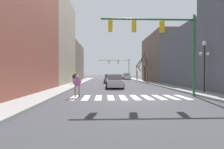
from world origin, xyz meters
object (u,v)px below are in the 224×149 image
Objects in this scene: car_parked_left_near at (110,79)px; pedestrian_waiting_at_curb at (76,77)px; street_lamp_right_corner at (204,56)px; street_tree_left_near at (137,73)px; traffic_signal_far at (119,64)px; pedestrian_near_right_corner at (74,78)px; street_tree_right_mid at (148,72)px; car_parked_left_mid at (126,77)px; car_parked_left_far at (114,81)px; street_tree_left_far at (144,68)px; pedestrian_on_left_sidewalk at (77,84)px; traffic_signal_near at (160,35)px.

pedestrian_waiting_at_curb is (-5.42, -4.03, 0.49)m from car_parked_left_near.
car_parked_left_near is 2.59× the size of pedestrian_waiting_at_curb.
street_tree_left_near is (-0.37, 29.22, -1.43)m from street_lamp_right_corner.
traffic_signal_far is 24.09m from pedestrian_near_right_corner.
street_tree_right_mid is at bearing -78.07° from traffic_signal_far.
traffic_signal_far is at bearing 97.46° from street_lamp_right_corner.
street_lamp_right_corner is at bearing -175.38° from car_parked_left_mid.
car_parked_left_mid is (4.84, 26.81, 0.03)m from car_parked_left_far.
street_tree_right_mid reaches higher than car_parked_left_mid.
pedestrian_on_left_sidewalk is at bearing -114.82° from street_tree_left_far.
street_tree_left_far reaches higher than street_lamp_right_corner.
street_tree_left_near is (4.10, 30.86, -2.87)m from traffic_signal_near.
street_lamp_right_corner is (4.48, 1.64, -1.44)m from traffic_signal_near.
street_tree_left_near is at bearing 82.42° from traffic_signal_near.
street_tree_left_near is at bearing -52.96° from traffic_signal_far.
street_tree_right_mid is at bearing -90.48° from street_tree_left_far.
traffic_signal_far is 37.01m from pedestrian_on_left_sidewalk.
street_tree_left_near reaches higher than car_parked_left_near.
car_parked_left_mid is 23.29m from pedestrian_near_right_corner.
traffic_signal_near is 1.60× the size of car_parked_left_far.
street_tree_right_mid reaches higher than car_parked_left_far.
car_parked_left_near is at bearing 71.14° from pedestrian_on_left_sidewalk.
car_parked_left_near is 7.11m from pedestrian_near_right_corner.
street_lamp_right_corner reaches higher than car_parked_left_far.
car_parked_left_near is 3.01× the size of pedestrian_near_right_corner.
pedestrian_waiting_at_curb is at bearing 121.17° from traffic_signal_near.
pedestrian_near_right_corner is at bearing 91.08° from pedestrian_on_left_sidewalk.
pedestrian_near_right_corner is 0.38× the size of street_tree_left_near.
street_tree_right_mid reaches higher than car_parked_left_near.
pedestrian_on_left_sidewalk is 23.95m from street_tree_left_far.
street_tree_right_mid is (-0.03, -3.11, -0.67)m from street_tree_left_far.
traffic_signal_near is 7.33m from pedestrian_on_left_sidewalk.
street_lamp_right_corner is at bearing 108.26° from pedestrian_near_right_corner.
car_parked_left_far is at bearing -96.00° from traffic_signal_far.
street_tree_right_mid is (12.46, 4.13, 0.82)m from pedestrian_waiting_at_curb.
street_lamp_right_corner is 0.78× the size of street_tree_left_far.
car_parked_left_far is (0.32, -10.45, 0.03)m from car_parked_left_near.
street_tree_left_far is (7.07, 3.21, 1.98)m from car_parked_left_near.
street_lamp_right_corner is 2.82× the size of pedestrian_near_right_corner.
pedestrian_waiting_at_curb is at bearing -167.68° from pedestrian_near_right_corner.
street_tree_right_mid is at bearing -91.99° from street_tree_left_near.
pedestrian_near_right_corner reaches higher than pedestrian_on_left_sidewalk.
traffic_signal_far is 1.88× the size of car_parked_left_near.
car_parked_left_far is at bearing -107.44° from street_tree_left_near.
traffic_signal_far is 5.26× the size of pedestrian_on_left_sidewalk.
street_tree_left_near reaches higher than car_parked_left_far.
car_parked_left_mid reaches higher than car_parked_left_near.
pedestrian_near_right_corner is (-13.52, 12.64, -2.20)m from street_lamp_right_corner.
street_lamp_right_corner is 18.64m from pedestrian_near_right_corner.
street_lamp_right_corner is 2.62× the size of pedestrian_on_left_sidewalk.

